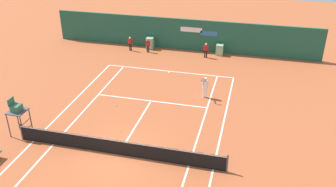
{
  "coord_description": "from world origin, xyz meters",
  "views": [
    {
      "loc": [
        6.75,
        -15.46,
        12.51
      ],
      "look_at": [
        1.26,
        6.31,
        0.8
      ],
      "focal_mm": 39.5,
      "sensor_mm": 36.0,
      "label": 1
    }
  ],
  "objects_px": {
    "ball_kid_right_post": "(148,45)",
    "tennis_ball_near_service_line": "(120,131)",
    "player_on_baseline": "(205,86)",
    "umpire_chair": "(17,111)",
    "tennis_ball_mid_court": "(116,105)",
    "ball_kid_left_post": "(130,43)",
    "ball_kid_centre_post": "(206,49)"
  },
  "relations": [
    {
      "from": "ball_kid_right_post",
      "to": "tennis_ball_near_service_line",
      "type": "height_order",
      "value": "ball_kid_right_post"
    },
    {
      "from": "player_on_baseline",
      "to": "tennis_ball_near_service_line",
      "type": "xyz_separation_m",
      "value": [
        -4.29,
        -5.65,
        -0.9
      ]
    },
    {
      "from": "ball_kid_right_post",
      "to": "umpire_chair",
      "type": "bearing_deg",
      "value": 75.17
    },
    {
      "from": "tennis_ball_near_service_line",
      "to": "tennis_ball_mid_court",
      "type": "bearing_deg",
      "value": 115.59
    },
    {
      "from": "umpire_chair",
      "to": "tennis_ball_near_service_line",
      "type": "bearing_deg",
      "value": 106.31
    },
    {
      "from": "player_on_baseline",
      "to": "ball_kid_left_post",
      "type": "bearing_deg",
      "value": -58.14
    },
    {
      "from": "umpire_chair",
      "to": "ball_kid_centre_post",
      "type": "bearing_deg",
      "value": 149.26
    },
    {
      "from": "ball_kid_left_post",
      "to": "ball_kid_right_post",
      "type": "bearing_deg",
      "value": -170.79
    },
    {
      "from": "ball_kid_centre_post",
      "to": "ball_kid_left_post",
      "type": "height_order",
      "value": "ball_kid_centre_post"
    },
    {
      "from": "umpire_chair",
      "to": "ball_kid_left_post",
      "type": "distance_m",
      "value": 15.04
    },
    {
      "from": "player_on_baseline",
      "to": "ball_kid_left_post",
      "type": "relative_size",
      "value": 1.31
    },
    {
      "from": "umpire_chair",
      "to": "ball_kid_right_post",
      "type": "distance_m",
      "value": 15.33
    },
    {
      "from": "ball_kid_left_post",
      "to": "umpire_chair",
      "type": "bearing_deg",
      "value": 92.55
    },
    {
      "from": "ball_kid_right_post",
      "to": "tennis_ball_mid_court",
      "type": "xyz_separation_m",
      "value": [
        0.84,
        -10.3,
        -0.7
      ]
    },
    {
      "from": "ball_kid_centre_post",
      "to": "ball_kid_left_post",
      "type": "bearing_deg",
      "value": -4.24
    },
    {
      "from": "umpire_chair",
      "to": "ball_kid_right_post",
      "type": "height_order",
      "value": "umpire_chair"
    },
    {
      "from": "umpire_chair",
      "to": "player_on_baseline",
      "type": "height_order",
      "value": "umpire_chair"
    },
    {
      "from": "ball_kid_centre_post",
      "to": "ball_kid_right_post",
      "type": "relative_size",
      "value": 1.07
    },
    {
      "from": "ball_kid_left_post",
      "to": "tennis_ball_near_service_line",
      "type": "distance_m",
      "value": 13.84
    },
    {
      "from": "player_on_baseline",
      "to": "tennis_ball_near_service_line",
      "type": "height_order",
      "value": "player_on_baseline"
    },
    {
      "from": "player_on_baseline",
      "to": "tennis_ball_mid_court",
      "type": "distance_m",
      "value": 6.37
    },
    {
      "from": "tennis_ball_near_service_line",
      "to": "umpire_chair",
      "type": "bearing_deg",
      "value": -163.69
    },
    {
      "from": "player_on_baseline",
      "to": "ball_kid_centre_post",
      "type": "distance_m",
      "value": 7.67
    },
    {
      "from": "player_on_baseline",
      "to": "ball_kid_left_post",
      "type": "distance_m",
      "value": 11.21
    },
    {
      "from": "umpire_chair",
      "to": "ball_kid_centre_post",
      "type": "xyz_separation_m",
      "value": [
        8.87,
        14.91,
        -0.83
      ]
    },
    {
      "from": "player_on_baseline",
      "to": "tennis_ball_near_service_line",
      "type": "distance_m",
      "value": 7.15
    },
    {
      "from": "umpire_chair",
      "to": "ball_kid_left_post",
      "type": "relative_size",
      "value": 1.78
    },
    {
      "from": "tennis_ball_near_service_line",
      "to": "tennis_ball_mid_court",
      "type": "relative_size",
      "value": 1.0
    },
    {
      "from": "ball_kid_left_post",
      "to": "ball_kid_right_post",
      "type": "relative_size",
      "value": 1.06
    },
    {
      "from": "ball_kid_right_post",
      "to": "tennis_ball_near_service_line",
      "type": "bearing_deg",
      "value": 97.84
    },
    {
      "from": "player_on_baseline",
      "to": "ball_kid_centre_post",
      "type": "xyz_separation_m",
      "value": [
        -1.12,
        7.59,
        -0.14
      ]
    },
    {
      "from": "player_on_baseline",
      "to": "ball_kid_right_post",
      "type": "distance_m",
      "value": 10.02
    }
  ]
}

